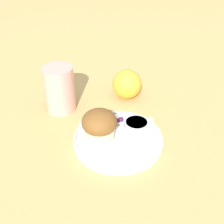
{
  "coord_description": "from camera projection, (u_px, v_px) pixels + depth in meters",
  "views": [
    {
      "loc": [
        -0.2,
        -0.48,
        0.45
      ],
      "look_at": [
        0.0,
        0.04,
        0.06
      ],
      "focal_mm": 50.0,
      "sensor_mm": 36.0,
      "label": 1
    }
  ],
  "objects": [
    {
      "name": "ground_plane",
      "position": [
        118.0,
        143.0,
        0.69
      ],
      "size": [
        3.0,
        3.0,
        0.0
      ],
      "primitive_type": "plane",
      "color": "tan"
    },
    {
      "name": "orange_fruit",
      "position": [
        127.0,
        84.0,
        0.82
      ],
      "size": [
        0.08,
        0.08,
        0.08
      ],
      "color": "#F4A82D",
      "rests_on": "ground_plane"
    },
    {
      "name": "butter_knife",
      "position": [
        116.0,
        122.0,
        0.71
      ],
      "size": [
        0.17,
        0.06,
        0.0
      ],
      "rotation": [
        0.0,
        0.0,
        -0.27
      ],
      "color": "#B7B7BC",
      "rests_on": "plate"
    },
    {
      "name": "berry_pair",
      "position": [
        118.0,
        120.0,
        0.71
      ],
      "size": [
        0.02,
        0.01,
        0.01
      ],
      "color": "#4C194C",
      "rests_on": "plate"
    },
    {
      "name": "plate",
      "position": [
        118.0,
        140.0,
        0.68
      ],
      "size": [
        0.2,
        0.2,
        0.02
      ],
      "color": "white",
      "rests_on": "ground_plane"
    },
    {
      "name": "juice_glass",
      "position": [
        59.0,
        89.0,
        0.76
      ],
      "size": [
        0.07,
        0.07,
        0.12
      ],
      "color": "#E5998C",
      "rests_on": "ground_plane"
    },
    {
      "name": "muffin",
      "position": [
        99.0,
        124.0,
        0.66
      ],
      "size": [
        0.08,
        0.08,
        0.06
      ],
      "color": "beige",
      "rests_on": "plate"
    },
    {
      "name": "cream_ramekin",
      "position": [
        136.0,
        125.0,
        0.68
      ],
      "size": [
        0.05,
        0.05,
        0.02
      ],
      "color": "silver",
      "rests_on": "plate"
    }
  ]
}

